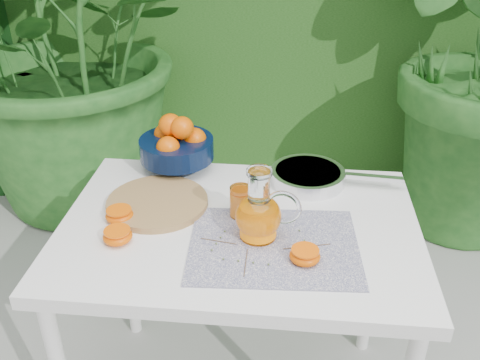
# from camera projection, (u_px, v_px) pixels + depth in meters

# --- Properties ---
(potted_plant_left) EXTENTS (2.22, 2.22, 1.84)m
(potted_plant_left) POSITION_uv_depth(u_px,v_px,m) (75.00, 32.00, 2.64)
(potted_plant_left) COLOR #1D551D
(potted_plant_left) RESTS_ON ground
(potted_plant_right) EXTENTS (2.58, 2.58, 1.84)m
(potted_plant_right) POSITION_uv_depth(u_px,v_px,m) (472.00, 46.00, 2.44)
(potted_plant_right) COLOR #1D551D
(potted_plant_right) RESTS_ON ground
(white_table) EXTENTS (1.00, 0.70, 0.75)m
(white_table) POSITION_uv_depth(u_px,v_px,m) (239.00, 247.00, 1.53)
(white_table) COLOR white
(white_table) RESTS_ON ground
(placemat) EXTENTS (0.46, 0.37, 0.00)m
(placemat) POSITION_uv_depth(u_px,v_px,m) (274.00, 245.00, 1.40)
(placemat) COLOR #0C1248
(placemat) RESTS_ON white_table
(cutting_board) EXTENTS (0.38, 0.38, 0.02)m
(cutting_board) POSITION_uv_depth(u_px,v_px,m) (157.00, 203.00, 1.57)
(cutting_board) COLOR olive
(cutting_board) RESTS_ON white_table
(fruit_bowl) EXTENTS (0.29, 0.29, 0.19)m
(fruit_bowl) POSITION_uv_depth(u_px,v_px,m) (177.00, 144.00, 1.74)
(fruit_bowl) COLOR black
(fruit_bowl) RESTS_ON white_table
(juice_pitcher) EXTENTS (0.18, 0.14, 0.20)m
(juice_pitcher) POSITION_uv_depth(u_px,v_px,m) (259.00, 214.00, 1.40)
(juice_pitcher) COLOR white
(juice_pitcher) RESTS_ON white_table
(juice_tumbler) EXTENTS (0.07, 0.07, 0.09)m
(juice_tumbler) POSITION_uv_depth(u_px,v_px,m) (241.00, 202.00, 1.50)
(juice_tumbler) COLOR white
(juice_tumbler) RESTS_ON white_table
(saute_pan) EXTENTS (0.42, 0.25, 0.04)m
(saute_pan) POSITION_uv_depth(u_px,v_px,m) (309.00, 176.00, 1.68)
(saute_pan) COLOR silver
(saute_pan) RESTS_ON white_table
(orange_halves) EXTENTS (0.60, 0.21, 0.04)m
(orange_halves) POSITION_uv_depth(u_px,v_px,m) (177.00, 235.00, 1.41)
(orange_halves) COLOR #E56702
(orange_halves) RESTS_ON white_table
(thyme_sprigs) EXTENTS (0.34, 0.21, 0.01)m
(thyme_sprigs) POSITION_uv_depth(u_px,v_px,m) (259.00, 249.00, 1.38)
(thyme_sprigs) COLOR brown
(thyme_sprigs) RESTS_ON white_table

